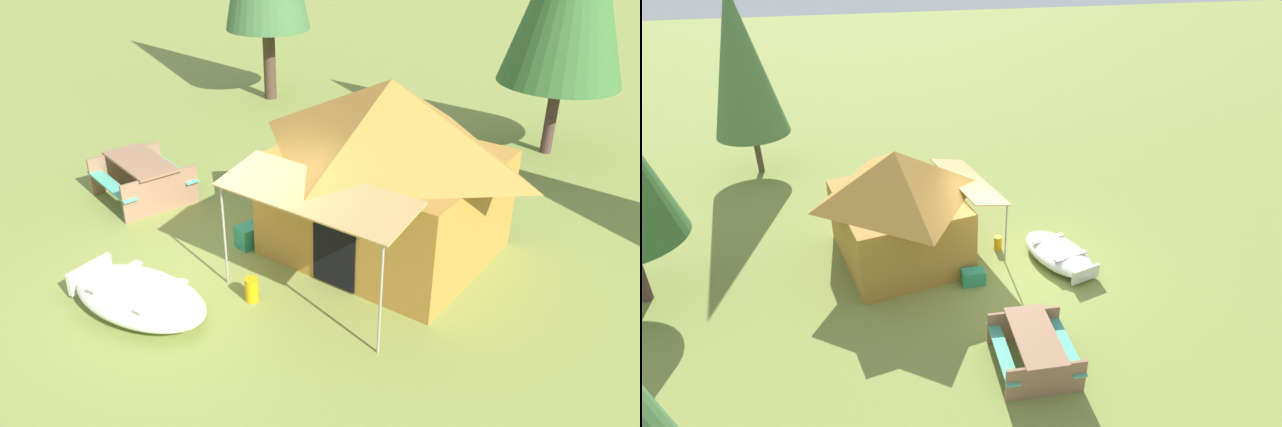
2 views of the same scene
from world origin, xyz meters
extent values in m
plane|color=olive|center=(0.00, 0.00, 0.00)|extent=(80.00, 80.00, 0.00)
ellipsoid|color=silver|center=(-0.08, -1.20, 0.23)|extent=(2.55, 1.83, 0.46)
ellipsoid|color=#4A4C45|center=(-0.08, -1.20, 0.27)|extent=(2.34, 1.64, 0.17)
cube|color=beige|center=(0.36, -1.07, 0.42)|extent=(0.40, 0.93, 0.04)
cube|color=beige|center=(-0.52, -1.33, 0.42)|extent=(0.40, 0.93, 0.04)
cube|color=silver|center=(-1.09, -1.50, 0.25)|extent=(0.30, 0.77, 0.35)
cube|color=#AA772E|center=(1.00, 2.70, 0.87)|extent=(3.78, 3.46, 1.73)
pyramid|color=#AA772E|center=(1.00, 2.70, 2.33)|extent=(4.08, 3.74, 1.19)
cube|color=black|center=(1.30, 1.31, 0.73)|extent=(0.75, 0.19, 1.38)
cube|color=tan|center=(1.40, 0.84, 1.78)|extent=(3.07, 1.57, 0.23)
cylinder|color=gray|center=(2.83, 0.72, 0.82)|extent=(0.04, 0.04, 1.64)
cylinder|color=gray|center=(0.15, 0.14, 0.82)|extent=(0.04, 0.04, 1.64)
cube|color=#976C50|center=(-3.42, 0.58, 0.77)|extent=(1.77, 0.87, 0.04)
cube|color=#50BA9A|center=(-3.45, -0.04, 0.46)|extent=(1.75, 0.32, 0.04)
cube|color=#50BA9A|center=(-3.40, 1.21, 0.46)|extent=(1.75, 0.32, 0.04)
cube|color=#976C50|center=(-4.20, 0.61, 0.38)|extent=(0.11, 1.51, 0.75)
cube|color=#976C50|center=(-2.65, 0.56, 0.38)|extent=(0.11, 1.51, 0.75)
cube|color=#2C8D66|center=(-0.57, 1.13, 0.19)|extent=(0.33, 0.56, 0.38)
cylinder|color=#DE9C0D|center=(0.77, 0.16, 0.19)|extent=(0.25, 0.25, 0.37)
cylinder|color=#4B3528|center=(-7.00, 6.35, 0.98)|extent=(0.34, 0.34, 1.95)
cylinder|color=#4C3330|center=(0.40, 8.64, 0.82)|extent=(0.25, 0.25, 1.64)
camera|label=1|loc=(7.35, -4.20, 5.54)|focal=35.92mm
camera|label=2|loc=(-10.75, 3.54, 7.81)|focal=30.15mm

